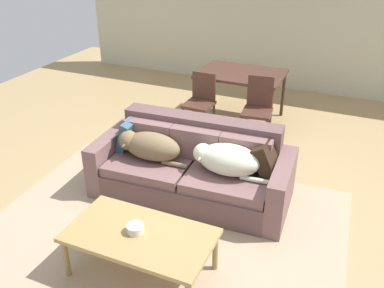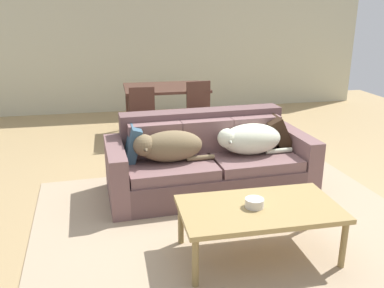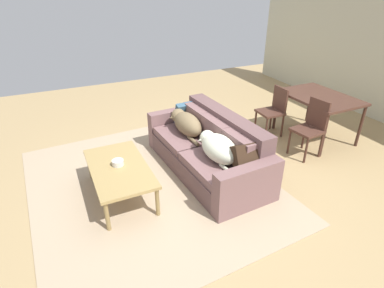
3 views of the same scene
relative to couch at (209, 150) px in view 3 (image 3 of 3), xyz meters
name	(u,v)px [view 3 (image 3 of 3)]	position (x,y,z in m)	size (l,w,h in m)	color
ground_plane	(208,171)	(0.06, -0.05, -0.32)	(10.00, 10.00, 0.00)	tan
area_rug	(150,184)	(0.00, -0.92, -0.32)	(3.54, 3.06, 0.01)	tan
couch	(209,150)	(0.00, 0.00, 0.00)	(2.22, 1.03, 0.84)	brown
dog_on_left_cushion	(186,123)	(-0.47, -0.15, 0.27)	(0.83, 0.38, 0.32)	#776345
dog_on_right_cushion	(218,147)	(0.42, -0.10, 0.27)	(0.83, 0.41, 0.33)	silver
throw_pillow_by_left_arm	(186,113)	(-0.82, 0.01, 0.27)	(0.10, 0.37, 0.37)	#355469
throw_pillow_by_right_arm	(248,159)	(0.81, 0.09, 0.27)	(0.15, 0.37, 0.37)	#322115
coffee_table	(119,170)	(0.09, -1.33, 0.07)	(1.26, 0.69, 0.44)	#A68850
bowl_on_coffee_table	(118,163)	(0.04, -1.33, 0.15)	(0.15, 0.15, 0.07)	silver
dining_table	(319,100)	(-0.15, 2.19, 0.37)	(1.27, 0.92, 0.77)	#4A2C23
dining_chair_near_left	(274,109)	(-0.57, 1.59, 0.16)	(0.42, 0.42, 0.86)	#4A2C23
dining_chair_near_right	(311,126)	(0.28, 1.64, 0.18)	(0.44, 0.44, 0.91)	#4A2C23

